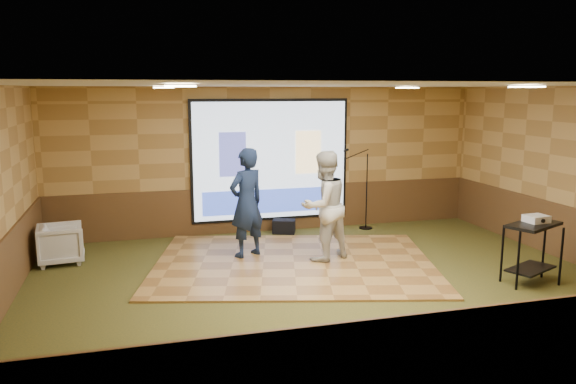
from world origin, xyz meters
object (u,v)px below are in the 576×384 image
object	(u,v)px
duffel_bag	(284,226)
projector_screen	(271,162)
projector	(536,219)
mic_stand	(364,206)
player_right	(324,206)
player_left	(247,203)
banquet_chair	(61,244)
av_table	(532,242)
dance_floor	(294,263)

from	to	relation	value
duffel_bag	projector_screen	bearing A→B (deg)	129.57
projector	mic_stand	xyz separation A→B (m)	(-1.18, 3.85, -0.51)
player_right	mic_stand	distance (m)	2.57
player_left	duffel_bag	size ratio (longest dim) A/B	4.20
player_left	banquet_chair	bearing A→B (deg)	-36.53
player_left	banquet_chair	world-z (taller)	player_left
player_right	banquet_chair	size ratio (longest dim) A/B	2.55
projector	player_left	bearing A→B (deg)	142.75
player_left	mic_stand	size ratio (longest dim) A/B	1.10
projector	duffel_bag	world-z (taller)	projector
av_table	banquet_chair	world-z (taller)	av_table
player_left	player_right	distance (m)	1.35
av_table	duffel_bag	bearing A→B (deg)	125.57
player_right	mic_stand	xyz separation A→B (m)	(1.58, 1.97, -0.49)
av_table	mic_stand	bearing A→B (deg)	105.75
mic_stand	duffel_bag	distance (m)	1.78
player_right	av_table	xyz separation A→B (m)	(2.68, -1.93, -0.32)
player_right	projector	xyz separation A→B (m)	(2.76, -1.88, 0.02)
mic_stand	projector_screen	bearing A→B (deg)	-172.75
mic_stand	duffel_bag	bearing A→B (deg)	-165.67
projector	mic_stand	world-z (taller)	mic_stand
mic_stand	projector	bearing A→B (deg)	-56.10
dance_floor	player_right	distance (m)	1.10
banquet_chair	projector	bearing A→B (deg)	-119.09
projector	banquet_chair	xyz separation A→B (m)	(-7.14, 2.96, -0.67)
projector_screen	av_table	xyz separation A→B (m)	(3.06, -4.24, -0.81)
projector_screen	dance_floor	distance (m)	2.75
dance_floor	mic_stand	bearing A→B (deg)	43.27
banquet_chair	mic_stand	bearing A→B (deg)	-88.04
mic_stand	banquet_chair	size ratio (longest dim) A/B	2.35
mic_stand	duffel_bag	size ratio (longest dim) A/B	3.81
av_table	projector	world-z (taller)	projector
player_left	duffel_bag	bearing A→B (deg)	-152.48
projector_screen	mic_stand	bearing A→B (deg)	-9.58
dance_floor	duffel_bag	distance (m)	2.11
dance_floor	projector	world-z (taller)	projector
player_left	player_right	world-z (taller)	player_left
av_table	banquet_chair	bearing A→B (deg)	156.89
projector_screen	av_table	size ratio (longest dim) A/B	3.50
player_left	duffel_bag	world-z (taller)	player_left
av_table	projector_screen	bearing A→B (deg)	125.83
player_right	av_table	bearing A→B (deg)	122.24
player_left	av_table	bearing A→B (deg)	120.74
dance_floor	player_left	xyz separation A→B (m)	(-0.70, 0.57, 0.98)
player_left	av_table	xyz separation A→B (m)	(3.92, -2.48, -0.33)
projector	mic_stand	size ratio (longest dim) A/B	0.19
projector	banquet_chair	bearing A→B (deg)	151.49
dance_floor	player_right	xyz separation A→B (m)	(0.54, 0.03, 0.96)
dance_floor	banquet_chair	xyz separation A→B (m)	(-3.83, 1.10, 0.32)
projector_screen	projector	xyz separation A→B (m)	(3.14, -4.18, -0.47)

